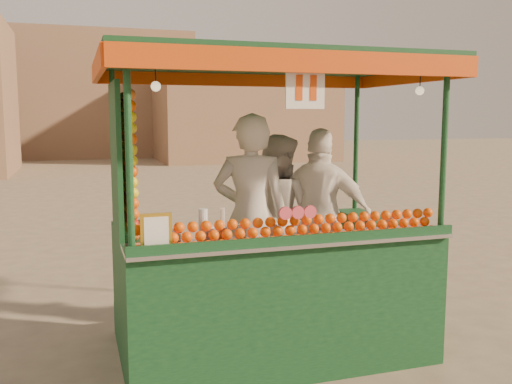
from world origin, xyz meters
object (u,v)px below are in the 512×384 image
object	(u,v)px
vendor_left	(251,217)
vendor_middle	(277,217)
juice_cart	(264,261)
vendor_right	(321,216)

from	to	relation	value
vendor_left	vendor_middle	distance (m)	0.69
juice_cart	vendor_middle	bearing A→B (deg)	61.28
vendor_right	vendor_left	bearing A→B (deg)	49.93
juice_cart	vendor_right	distance (m)	0.91
juice_cart	vendor_right	world-z (taller)	juice_cart
vendor_left	vendor_right	world-z (taller)	vendor_left
vendor_right	juice_cart	bearing A→B (deg)	61.66
juice_cart	vendor_middle	world-z (taller)	juice_cart
juice_cart	vendor_right	xyz separation A→B (m)	(0.75, 0.39, 0.32)
juice_cart	vendor_middle	xyz separation A→B (m)	(0.36, 0.66, 0.29)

